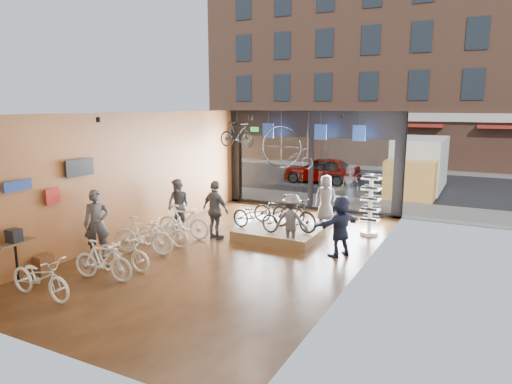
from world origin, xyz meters
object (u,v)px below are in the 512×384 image
Objects in this scene: street_car at (322,170)px; sunglasses_rack at (370,205)px; floor_bike_2 at (123,252)px; display_platform at (279,234)px; display_bike_mid at (294,213)px; customer_5 at (340,226)px; display_bike_left at (255,216)px; customer_0 at (97,224)px; hung_bike at (237,135)px; floor_bike_4 at (163,232)px; floor_bike_5 at (184,222)px; floor_bike_0 at (40,277)px; customer_3 at (292,221)px; customer_2 at (216,210)px; customer_1 at (178,205)px; customer_4 at (326,198)px; floor_bike_1 at (103,260)px; floor_bike_3 at (143,235)px; penny_farthing at (289,149)px; box_truck at (417,167)px; display_bike_right at (279,210)px.

sunglasses_rack is (4.55, -8.66, 0.28)m from street_car.
floor_bike_2 is 0.68× the size of display_platform.
display_bike_mid is 1.86m from customer_5.
customer_0 is (-3.00, -3.37, 0.18)m from display_bike_left.
display_bike_mid is 4.65m from hung_bike.
floor_bike_4 is 0.83× the size of sunglasses_rack.
hung_bike reaches higher than floor_bike_5.
display_platform is (2.61, 1.26, -0.37)m from floor_bike_5.
display_bike_mid is (0.44, 0.11, 0.67)m from display_platform.
customer_5 reaches higher than floor_bike_2.
floor_bike_0 is at bearing 169.34° from display_bike_left.
display_platform is at bearing -71.22° from floor_bike_5.
customer_3 is 1.44m from customer_5.
customer_2 is (-2.14, -0.97, 0.07)m from display_bike_mid.
customer_1 reaches higher than floor_bike_0.
customer_2 is at bearing 49.81° from customer_4.
customer_4 is (3.22, 9.03, 0.35)m from floor_bike_0.
street_car is at bearing 32.87° from display_bike_mid.
floor_bike_4 is (-0.41, 2.70, -0.05)m from floor_bike_1.
customer_0 is at bearing 147.01° from display_bike_left.
street_car is 10.63m from display_platform.
customer_4 is (1.16, 3.16, 0.07)m from display_bike_left.
customer_3 reaches higher than display_bike_mid.
customer_4 is (3.21, 5.81, 0.28)m from floor_bike_3.
display_bike_left is 0.87× the size of penny_farthing.
customer_0 reaches higher than floor_bike_2.
floor_bike_5 is (-0.39, -11.64, -0.16)m from street_car.
display_bike_mid reaches higher than floor_bike_3.
hung_bike is (-0.22, 4.78, 2.51)m from floor_bike_4.
penny_farthing is at bearing -12.98° from floor_bike_2.
box_truck is 9.55m from display_bike_mid.
customer_4 is at bearing 50.00° from customer_1.
street_car is at bearing -12.12° from floor_bike_4.
floor_bike_1 reaches higher than display_platform.
floor_bike_5 is 0.94× the size of customer_0.
street_car is 15.28m from floor_bike_1.
customer_4 is 0.85× the size of penny_farthing.
floor_bike_2 is 0.96× the size of display_bike_right.
street_car is at bearing 168.38° from box_truck.
floor_bike_3 is 0.98× the size of customer_2.
display_bike_right is 0.93× the size of customer_0.
customer_2 is at bearing 132.86° from display_bike_mid.
box_truck reaches higher than floor_bike_0.
display_bike_left is at bearing -140.22° from customer_2.
customer_4 is (3.15, 4.06, 0.29)m from floor_bike_5.
floor_bike_0 is at bearing -9.96° from customer_5.
penny_farthing is (1.86, 4.83, 2.08)m from floor_bike_4.
floor_bike_0 is 2.71m from customer_0.
display_bike_mid reaches higher than display_platform.
display_bike_left is at bearing -135.19° from hung_bike.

